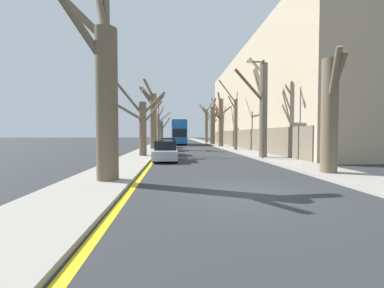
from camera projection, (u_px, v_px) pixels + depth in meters
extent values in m
plane|color=#2B2D30|center=(244.00, 193.00, 8.41)|extent=(300.00, 300.00, 0.00)
cube|color=gray|center=(160.00, 143.00, 57.86)|extent=(2.70, 120.00, 0.12)
cube|color=gray|center=(207.00, 142.00, 58.63)|extent=(2.70, 120.00, 0.12)
cube|color=tan|center=(273.00, 101.00, 36.06)|extent=(10.00, 39.81, 13.11)
cube|color=#6B5E4C|center=(238.00, 139.00, 35.89)|extent=(0.12, 39.01, 2.50)
cube|color=yellow|center=(167.00, 143.00, 57.97)|extent=(0.24, 120.00, 0.01)
cylinder|color=brown|center=(107.00, 106.00, 10.06)|extent=(0.85, 0.85, 6.03)
cylinder|color=brown|center=(106.00, 23.00, 10.67)|extent=(0.71, 1.84, 2.75)
cylinder|color=brown|center=(102.00, 15.00, 10.62)|extent=(1.09, 1.82, 2.63)
cylinder|color=brown|center=(80.00, 27.00, 9.63)|extent=(2.08, 0.84, 2.94)
cylinder|color=brown|center=(81.00, 16.00, 10.49)|extent=(2.68, 1.69, 2.69)
cylinder|color=brown|center=(143.00, 130.00, 21.64)|extent=(0.62, 0.62, 4.64)
cylinder|color=brown|center=(129.00, 99.00, 21.75)|extent=(2.49, 0.85, 2.94)
cylinder|color=brown|center=(153.00, 112.00, 22.95)|extent=(1.71, 2.86, 2.39)
cylinder|color=brown|center=(154.00, 103.00, 22.10)|extent=(2.03, 1.23, 2.15)
cylinder|color=brown|center=(124.00, 109.00, 21.52)|extent=(3.25, 0.34, 2.02)
cylinder|color=brown|center=(153.00, 122.00, 32.34)|extent=(0.86, 0.86, 7.01)
cylinder|color=brown|center=(148.00, 95.00, 31.69)|extent=(1.56, 1.33, 1.39)
cylinder|color=brown|center=(149.00, 88.00, 31.55)|extent=(1.40, 1.59, 2.28)
cylinder|color=brown|center=(148.00, 94.00, 33.20)|extent=(1.98, 2.43, 2.37)
cylinder|color=brown|center=(147.00, 97.00, 32.48)|extent=(2.04, 1.00, 2.65)
cylinder|color=brown|center=(158.00, 102.00, 31.35)|extent=(1.73, 2.21, 1.80)
cylinder|color=brown|center=(158.00, 130.00, 44.30)|extent=(0.44, 0.44, 5.41)
cylinder|color=brown|center=(159.00, 111.00, 43.51)|extent=(0.32, 1.51, 2.58)
cylinder|color=brown|center=(157.00, 122.00, 45.12)|extent=(0.75, 1.91, 1.40)
cylinder|color=brown|center=(161.00, 113.00, 43.60)|extent=(1.06, 1.42, 1.18)
cylinder|color=brown|center=(165.00, 117.00, 44.07)|extent=(2.31, 0.62, 1.92)
cylinder|color=brown|center=(161.00, 112.00, 44.51)|extent=(1.00, 0.80, 2.00)
cylinder|color=brown|center=(161.00, 132.00, 55.10)|extent=(0.71, 0.71, 4.82)
cylinder|color=brown|center=(160.00, 123.00, 54.40)|extent=(0.83, 1.50, 2.34)
cylinder|color=brown|center=(158.00, 124.00, 55.01)|extent=(1.75, 0.33, 1.30)
cylinder|color=brown|center=(165.00, 124.00, 54.51)|extent=(2.11, 1.49, 2.76)
cylinder|color=brown|center=(155.00, 125.00, 54.33)|extent=(2.66, 1.54, 2.10)
cylinder|color=brown|center=(329.00, 117.00, 12.03)|extent=(0.74, 0.74, 5.43)
cylinder|color=brown|center=(337.00, 77.00, 11.29)|extent=(0.51, 1.58, 1.90)
cylinder|color=brown|center=(334.00, 77.00, 11.25)|extent=(0.82, 1.69, 2.35)
cylinder|color=brown|center=(338.00, 74.00, 12.43)|extent=(1.60, 1.20, 2.26)
cylinder|color=brown|center=(263.00, 111.00, 20.25)|extent=(0.62, 0.62, 7.50)
cylinder|color=brown|center=(259.00, 87.00, 21.06)|extent=(0.44, 1.99, 3.30)
cylinder|color=brown|center=(261.00, 95.00, 20.99)|extent=(0.40, 1.76, 1.76)
cylinder|color=brown|center=(250.00, 86.00, 19.67)|extent=(2.69, 1.10, 2.44)
cylinder|color=brown|center=(259.00, 80.00, 20.96)|extent=(0.39, 1.83, 2.39)
cylinder|color=brown|center=(257.00, 66.00, 20.83)|extent=(0.93, 1.71, 1.79)
cylinder|color=brown|center=(236.00, 125.00, 30.01)|extent=(0.42, 0.42, 6.01)
cylinder|color=brown|center=(237.00, 99.00, 31.06)|extent=(0.90, 2.44, 2.08)
cylinder|color=brown|center=(232.00, 103.00, 29.99)|extent=(1.01, 0.40, 1.79)
cylinder|color=brown|center=(228.00, 92.00, 28.91)|extent=(2.48, 1.92, 2.37)
cylinder|color=brown|center=(221.00, 123.00, 38.68)|extent=(0.74, 0.74, 7.27)
cylinder|color=brown|center=(226.00, 110.00, 39.31)|extent=(2.22, 1.57, 1.70)
cylinder|color=brown|center=(220.00, 100.00, 38.07)|extent=(0.92, 1.26, 2.25)
cylinder|color=brown|center=(216.00, 115.00, 38.50)|extent=(1.75, 0.44, 1.53)
cylinder|color=brown|center=(218.00, 114.00, 37.62)|extent=(1.46, 2.20, 1.62)
cylinder|color=brown|center=(216.00, 107.00, 39.50)|extent=(1.45, 2.22, 2.97)
cylinder|color=brown|center=(212.00, 126.00, 47.24)|extent=(0.89, 0.89, 6.94)
cylinder|color=brown|center=(216.00, 113.00, 47.76)|extent=(1.90, 1.51, 2.36)
cylinder|color=brown|center=(215.00, 115.00, 48.08)|extent=(1.76, 2.09, 1.96)
cylinder|color=brown|center=(215.00, 116.00, 46.53)|extent=(1.13, 1.73, 2.75)
cylinder|color=brown|center=(214.00, 104.00, 45.94)|extent=(0.49, 2.54, 2.05)
cylinder|color=brown|center=(206.00, 126.00, 56.43)|extent=(0.67, 0.67, 7.41)
cylinder|color=brown|center=(203.00, 109.00, 55.31)|extent=(1.97, 2.11, 2.12)
cylinder|color=brown|center=(209.00, 117.00, 56.78)|extent=(1.62, 1.08, 2.79)
cylinder|color=brown|center=(207.00, 117.00, 57.74)|extent=(1.08, 2.94, 2.32)
cylinder|color=brown|center=(209.00, 107.00, 56.16)|extent=(1.46, 0.58, 2.06)
cylinder|color=brown|center=(205.00, 112.00, 55.71)|extent=(1.09, 1.43, 2.07)
cube|color=#19519E|center=(179.00, 136.00, 47.91)|extent=(2.57, 11.12, 2.59)
cube|color=#19519E|center=(179.00, 125.00, 47.83)|extent=(2.52, 10.89, 1.35)
cube|color=navy|center=(179.00, 121.00, 47.81)|extent=(2.52, 10.89, 0.12)
cube|color=black|center=(179.00, 133.00, 47.89)|extent=(2.60, 9.78, 1.35)
cube|color=black|center=(179.00, 125.00, 47.83)|extent=(2.60, 9.78, 1.03)
cube|color=black|center=(180.00, 133.00, 42.37)|extent=(2.31, 0.06, 1.41)
cylinder|color=black|center=(173.00, 142.00, 44.55)|extent=(0.30, 1.08, 1.08)
cylinder|color=black|center=(186.00, 142.00, 44.71)|extent=(0.30, 1.08, 1.08)
cylinder|color=black|center=(173.00, 141.00, 50.97)|extent=(0.30, 1.08, 1.08)
cylinder|color=black|center=(184.00, 141.00, 51.13)|extent=(0.30, 1.08, 1.08)
cube|color=#9EA3AD|center=(166.00, 154.00, 18.35)|extent=(1.71, 3.96, 0.63)
cube|color=black|center=(166.00, 145.00, 18.56)|extent=(1.50, 2.06, 0.64)
cylinder|color=black|center=(154.00, 158.00, 17.12)|extent=(0.20, 0.67, 0.67)
cylinder|color=black|center=(176.00, 158.00, 17.23)|extent=(0.20, 0.67, 0.67)
cylinder|color=black|center=(156.00, 155.00, 19.48)|extent=(0.20, 0.67, 0.67)
cylinder|color=black|center=(176.00, 155.00, 19.59)|extent=(0.20, 0.67, 0.67)
cube|color=navy|center=(167.00, 150.00, 23.47)|extent=(1.79, 4.11, 0.64)
cube|color=black|center=(167.00, 143.00, 23.69)|extent=(1.58, 2.14, 0.61)
cylinder|color=black|center=(158.00, 153.00, 22.19)|extent=(0.20, 0.62, 0.62)
cylinder|color=black|center=(176.00, 153.00, 22.30)|extent=(0.20, 0.62, 0.62)
cylinder|color=black|center=(159.00, 151.00, 24.65)|extent=(0.20, 0.62, 0.62)
cylinder|color=black|center=(176.00, 151.00, 24.76)|extent=(0.20, 0.62, 0.62)
cube|color=olive|center=(169.00, 146.00, 30.10)|extent=(1.76, 4.53, 0.67)
cube|color=black|center=(169.00, 141.00, 30.35)|extent=(1.55, 2.35, 0.64)
cylinder|color=black|center=(162.00, 148.00, 28.70)|extent=(0.20, 0.68, 0.68)
cylinder|color=black|center=(175.00, 148.00, 28.81)|extent=(0.20, 0.68, 0.68)
cylinder|color=black|center=(163.00, 147.00, 31.41)|extent=(0.20, 0.68, 0.68)
cylinder|color=black|center=(175.00, 147.00, 31.52)|extent=(0.20, 0.68, 0.68)
cube|color=silver|center=(169.00, 144.00, 36.41)|extent=(1.86, 4.49, 0.61)
cube|color=black|center=(170.00, 140.00, 36.66)|extent=(1.64, 2.33, 0.50)
cylinder|color=black|center=(163.00, 146.00, 35.02)|extent=(0.20, 0.61, 0.61)
cylinder|color=black|center=(175.00, 146.00, 35.13)|extent=(0.20, 0.61, 0.61)
cylinder|color=black|center=(164.00, 145.00, 37.70)|extent=(0.20, 0.61, 0.61)
cylinder|color=black|center=(175.00, 145.00, 37.82)|extent=(0.20, 0.61, 0.61)
cylinder|color=#4C4F54|center=(263.00, 110.00, 19.14)|extent=(0.16, 0.16, 7.44)
cylinder|color=#4C4F54|center=(256.00, 62.00, 18.97)|extent=(1.10, 0.11, 0.11)
cube|color=beige|center=(249.00, 62.00, 18.93)|extent=(0.44, 0.20, 0.16)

